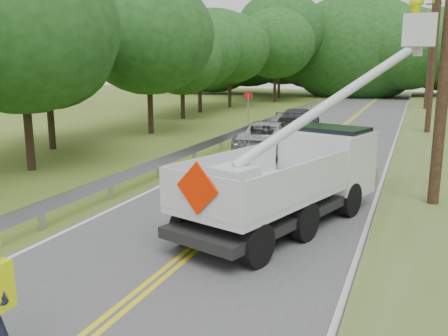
% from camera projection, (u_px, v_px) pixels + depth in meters
% --- Properties ---
extents(road, '(7.20, 96.00, 0.03)m').
position_uv_depth(road, '(296.00, 165.00, 19.94)').
color(road, '#4B4B4E').
rests_on(road, ground).
extents(guardrail, '(0.18, 48.00, 0.77)m').
position_uv_depth(guardrail, '(213.00, 143.00, 22.08)').
color(guardrail, '#A5A9AD').
rests_on(guardrail, ground).
extents(utility_poles, '(1.60, 43.30, 10.00)m').
position_uv_depth(utility_poles, '(440.00, 32.00, 19.78)').
color(utility_poles, black).
rests_on(utility_poles, ground).
extents(treeline_left, '(10.15, 56.03, 11.89)m').
position_uv_depth(treeline_left, '(220.00, 39.00, 39.00)').
color(treeline_left, '#332319').
rests_on(treeline_left, ground).
extents(treeline_horizon, '(57.97, 14.31, 12.92)m').
position_uv_depth(treeline_horizon, '(387.00, 49.00, 56.85)').
color(treeline_horizon, '#1B4013').
rests_on(treeline_horizon, ground).
extents(bucket_truck, '(5.30, 6.91, 6.49)m').
position_uv_depth(bucket_truck, '(311.00, 163.00, 12.94)').
color(bucket_truck, black).
rests_on(bucket_truck, road).
extents(suv_silver, '(3.21, 5.63, 1.48)m').
position_uv_depth(suv_silver, '(267.00, 137.00, 22.49)').
color(suv_silver, '#A6A9AD').
rests_on(suv_silver, road).
extents(suv_darkgrey, '(2.07, 4.82, 1.38)m').
position_uv_depth(suv_darkgrey, '(298.00, 120.00, 29.44)').
color(suv_darkgrey, '#34363A').
rests_on(suv_darkgrey, road).
extents(stop_sign_permanent, '(0.50, 0.22, 2.47)m').
position_uv_depth(stop_sign_permanent, '(248.00, 106.00, 28.27)').
color(stop_sign_permanent, '#A5A9AD').
rests_on(stop_sign_permanent, ground).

